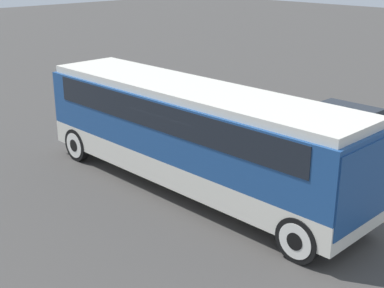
# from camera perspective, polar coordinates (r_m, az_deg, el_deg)

# --- Properties ---
(ground_plane) EXTENTS (120.00, 120.00, 0.00)m
(ground_plane) POSITION_cam_1_polar(r_m,az_deg,el_deg) (15.98, 0.00, -4.73)
(ground_plane) COLOR #423F3D
(tour_bus) EXTENTS (10.88, 2.54, 3.10)m
(tour_bus) POSITION_cam_1_polar(r_m,az_deg,el_deg) (15.24, 0.25, 1.62)
(tour_bus) COLOR silver
(tour_bus) RESTS_ON ground_plane
(parked_car_near) EXTENTS (4.12, 1.90, 1.35)m
(parked_car_near) POSITION_cam_1_polar(r_m,az_deg,el_deg) (23.24, 0.05, 4.79)
(parked_car_near) COLOR black
(parked_car_near) RESTS_ON ground_plane
(parked_car_mid) EXTENTS (4.25, 1.81, 1.43)m
(parked_car_mid) POSITION_cam_1_polar(r_m,az_deg,el_deg) (20.08, 16.26, 1.75)
(parked_car_mid) COLOR silver
(parked_car_mid) RESTS_ON ground_plane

